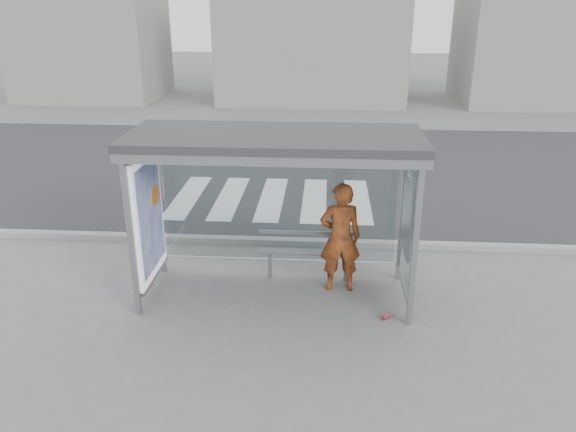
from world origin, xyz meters
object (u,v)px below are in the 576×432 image
(bench, at_px, (308,252))
(soda_can, at_px, (386,317))
(bus_shelter, at_px, (250,174))
(person, at_px, (340,237))

(bench, xyz_separation_m, soda_can, (1.20, -1.17, -0.47))
(bus_shelter, height_order, soda_can, bus_shelter)
(bus_shelter, height_order, person, bus_shelter)
(person, height_order, bench, person)
(bench, distance_m, soda_can, 1.74)
(soda_can, bearing_deg, person, 128.16)
(person, bearing_deg, bench, -36.15)
(bench, relative_size, soda_can, 12.02)
(bus_shelter, height_order, bench, bus_shelter)
(bus_shelter, distance_m, soda_can, 2.91)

